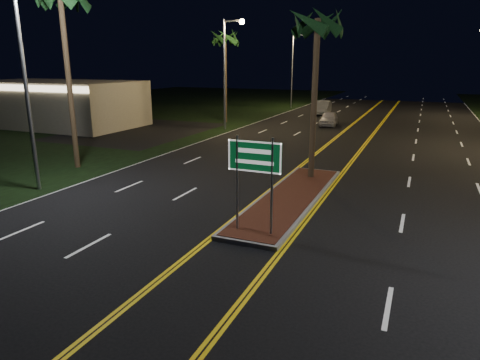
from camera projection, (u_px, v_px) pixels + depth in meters
The scene contains 12 objects.
ground at pixel (217, 272), 11.79m from camera, with size 120.00×120.00×0.00m, color black.
grass_left at pixel (67, 117), 45.33m from camera, with size 40.00×110.00×0.01m, color black.
median_island at pixel (290, 198), 17.98m from camera, with size 2.25×10.25×0.17m.
highway_sign at pixel (254, 166), 13.64m from camera, with size 1.80×0.08×3.20m.
commercial_building at pixel (57, 103), 38.84m from camera, with size 15.00×8.12×4.00m.
streetlight_left_near at pixel (29, 61), 17.87m from camera, with size 1.91×0.44×9.00m.
streetlight_left_mid at pixel (229, 62), 35.59m from camera, with size 1.91×0.44×9.00m.
streetlight_left_far at pixel (295, 62), 53.32m from camera, with size 1.91×0.44×9.00m.
palm_median at pixel (318, 23), 19.17m from camera, with size 2.40×2.40×8.30m.
palm_left_far at pixel (225, 38), 39.42m from camera, with size 2.40×2.40×8.80m.
car_near at pixel (329, 117), 39.09m from camera, with size 1.90×4.43×1.48m, color silver.
car_far at pixel (322, 106), 47.52m from camera, with size 2.25×5.24×1.75m, color #9A9EA2.
Camera 1 is at (4.80, -9.58, 5.58)m, focal length 32.00 mm.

